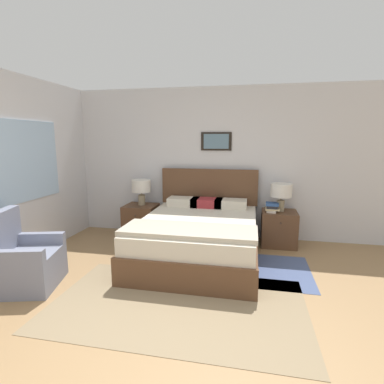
{
  "coord_description": "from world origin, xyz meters",
  "views": [
    {
      "loc": [
        0.65,
        -1.99,
        1.72
      ],
      "look_at": [
        -0.12,
        1.77,
        1.04
      ],
      "focal_mm": 28.0,
      "sensor_mm": 36.0,
      "label": 1
    }
  ],
  "objects_px": {
    "armchair": "(24,262)",
    "nightstand_by_door": "(279,228)",
    "table_lamp_by_door": "(281,192)",
    "nightstand_near_window": "(141,220)",
    "table_lamp_near_window": "(141,187)",
    "bed": "(199,236)"
  },
  "relations": [
    {
      "from": "armchair",
      "to": "nightstand_by_door",
      "type": "height_order",
      "value": "armchair"
    },
    {
      "from": "nightstand_by_door",
      "to": "table_lamp_near_window",
      "type": "distance_m",
      "value": 2.44
    },
    {
      "from": "armchair",
      "to": "nightstand_by_door",
      "type": "relative_size",
      "value": 1.61
    },
    {
      "from": "armchair",
      "to": "nightstand_near_window",
      "type": "distance_m",
      "value": 2.16
    },
    {
      "from": "nightstand_by_door",
      "to": "table_lamp_near_window",
      "type": "relative_size",
      "value": 1.25
    },
    {
      "from": "table_lamp_by_door",
      "to": "nightstand_by_door",
      "type": "bearing_deg",
      "value": -112.35
    },
    {
      "from": "nightstand_near_window",
      "to": "table_lamp_by_door",
      "type": "relative_size",
      "value": 1.25
    },
    {
      "from": "bed",
      "to": "armchair",
      "type": "height_order",
      "value": "bed"
    },
    {
      "from": "table_lamp_by_door",
      "to": "nightstand_near_window",
      "type": "bearing_deg",
      "value": -179.4
    },
    {
      "from": "bed",
      "to": "table_lamp_near_window",
      "type": "distance_m",
      "value": 1.54
    },
    {
      "from": "nightstand_by_door",
      "to": "table_lamp_near_window",
      "type": "height_order",
      "value": "table_lamp_near_window"
    },
    {
      "from": "table_lamp_near_window",
      "to": "bed",
      "type": "bearing_deg",
      "value": -34.61
    },
    {
      "from": "nightstand_by_door",
      "to": "table_lamp_by_door",
      "type": "relative_size",
      "value": 1.25
    },
    {
      "from": "table_lamp_near_window",
      "to": "nightstand_near_window",
      "type": "bearing_deg",
      "value": -117.9
    },
    {
      "from": "armchair",
      "to": "table_lamp_by_door",
      "type": "distance_m",
      "value": 3.74
    },
    {
      "from": "nightstand_by_door",
      "to": "table_lamp_by_door",
      "type": "distance_m",
      "value": 0.6
    },
    {
      "from": "nightstand_near_window",
      "to": "table_lamp_by_door",
      "type": "distance_m",
      "value": 2.47
    },
    {
      "from": "table_lamp_near_window",
      "to": "table_lamp_by_door",
      "type": "distance_m",
      "value": 2.38
    },
    {
      "from": "nightstand_near_window",
      "to": "table_lamp_near_window",
      "type": "height_order",
      "value": "table_lamp_near_window"
    },
    {
      "from": "nightstand_by_door",
      "to": "armchair",
      "type": "bearing_deg",
      "value": -145.92
    },
    {
      "from": "armchair",
      "to": "table_lamp_by_door",
      "type": "height_order",
      "value": "table_lamp_by_door"
    },
    {
      "from": "bed",
      "to": "table_lamp_by_door",
      "type": "height_order",
      "value": "bed"
    }
  ]
}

